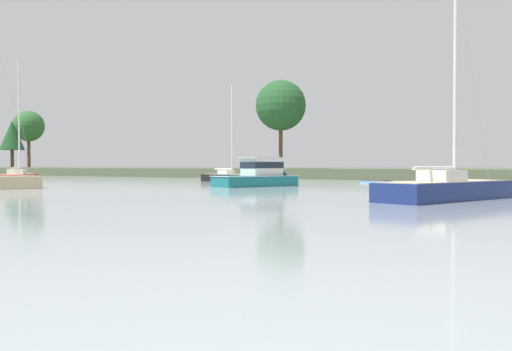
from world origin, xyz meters
TOP-DOWN VIEW (x-y plane):
  - far_shore_bank at (0.00, 86.50)m, footprint 250.19×49.99m
  - sailboat_black at (-16.95, 47.22)m, footprint 7.81×4.11m
  - cruiser_teal at (-7.55, 37.99)m, footprint 6.29×9.09m
  - sailboat_navy at (9.95, 25.56)m, footprint 6.27×10.04m
  - sailboat_red at (-37.80, 35.60)m, footprint 8.02×8.77m
  - dinghy_skyblue at (-0.89, 50.56)m, footprint 3.48×2.31m
  - shore_tree_center at (-91.60, 75.57)m, footprint 5.46×5.46m
  - shore_tree_center_right at (-20.79, 69.11)m, footprint 7.74×7.74m
  - shore_tree_inland_b at (-102.09, 88.39)m, footprint 7.92×7.92m

SIDE VIEW (x-z plane):
  - dinghy_skyblue at x=-0.89m, z-range -0.12..0.37m
  - sailboat_black at x=-16.95m, z-range -5.51..6.00m
  - sailboat_navy at x=9.95m, z-range -6.21..6.76m
  - sailboat_red at x=-37.80m, z-range -7.04..7.62m
  - cruiser_teal at x=-7.55m, z-range -1.79..3.04m
  - far_shore_bank at x=0.00m, z-range 0.00..1.41m
  - shore_tree_center at x=-91.60m, z-range 3.35..14.05m
  - shore_tree_center_right at x=-20.79m, z-range 4.28..17.85m
  - shore_tree_inland_b at x=-102.09m, z-range 4.67..19.27m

